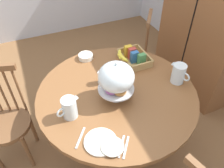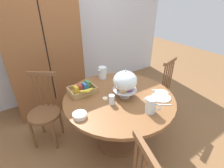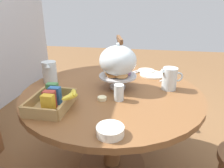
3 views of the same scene
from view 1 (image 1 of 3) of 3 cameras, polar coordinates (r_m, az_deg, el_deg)
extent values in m
plane|color=brown|center=(2.44, -3.14, -13.64)|extent=(10.00, 10.00, 0.00)
cube|color=brown|center=(2.76, 24.48, 15.85)|extent=(1.10, 0.56, 1.90)
cube|color=black|center=(2.54, 20.34, 17.20)|extent=(0.01, 0.01, 1.52)
cylinder|color=brown|center=(1.85, 1.23, -2.37)|extent=(1.30, 1.30, 0.04)
cylinder|color=brown|center=(2.09, 1.10, -8.93)|extent=(0.14, 0.14, 0.63)
cylinder|color=brown|center=(2.38, 0.98, -14.30)|extent=(0.56, 0.56, 0.06)
cylinder|color=brown|center=(2.75, 5.01, 7.28)|extent=(0.40, 0.40, 0.04)
cylinder|color=brown|center=(3.01, 2.49, 5.59)|extent=(0.04, 0.04, 0.45)
cylinder|color=brown|center=(2.79, 1.48, 2.24)|extent=(0.04, 0.04, 0.45)
cylinder|color=brown|center=(2.98, 7.81, 4.87)|extent=(0.04, 0.04, 0.45)
cylinder|color=brown|center=(2.77, 7.18, 1.45)|extent=(0.04, 0.04, 0.45)
cylinder|color=brown|center=(2.73, 9.14, 12.60)|extent=(0.02, 0.02, 0.48)
cylinder|color=brown|center=(2.67, 9.00, 11.88)|extent=(0.02, 0.02, 0.48)
cylinder|color=brown|center=(2.61, 8.86, 11.13)|extent=(0.02, 0.02, 0.48)
cylinder|color=brown|center=(2.55, 8.71, 10.35)|extent=(0.02, 0.02, 0.48)
cylinder|color=brown|center=(2.49, 8.55, 9.52)|extent=(0.02, 0.02, 0.48)
cube|color=brown|center=(2.49, 9.50, 16.26)|extent=(0.31, 0.24, 0.05)
cylinder|color=brown|center=(2.17, -25.07, -9.50)|extent=(0.40, 0.40, 0.04)
cylinder|color=brown|center=(2.22, -20.56, -15.86)|extent=(0.04, 0.04, 0.45)
cylinder|color=brown|center=(2.46, -26.01, -10.37)|extent=(0.04, 0.04, 0.45)
cylinder|color=brown|center=(2.38, -19.60, -10.17)|extent=(0.04, 0.04, 0.45)
cylinder|color=brown|center=(2.11, -26.06, -1.98)|extent=(0.02, 0.02, 0.48)
cylinder|color=brown|center=(2.08, -24.27, -1.84)|extent=(0.02, 0.02, 0.48)
cylinder|color=brown|center=(2.06, -22.43, -1.70)|extent=(0.02, 0.02, 0.48)
cylinder|color=silver|center=(1.78, 0.99, -3.18)|extent=(0.12, 0.12, 0.02)
cylinder|color=silver|center=(1.75, 1.00, -2.33)|extent=(0.03, 0.03, 0.09)
cylinder|color=silver|center=(1.72, 1.02, -1.12)|extent=(0.28, 0.28, 0.01)
torus|color=#B27033|center=(1.66, 2.04, -1.85)|extent=(0.10, 0.10, 0.03)
torus|color=#D19347|center=(1.71, 2.79, -0.24)|extent=(0.10, 0.10, 0.03)
torus|color=#935628|center=(1.74, 1.26, 0.67)|extent=(0.10, 0.10, 0.03)
torus|color=tan|center=(1.73, -0.66, 0.18)|extent=(0.10, 0.10, 0.03)
torus|color=#994C84|center=(1.67, -0.13, -1.51)|extent=(0.10, 0.10, 0.03)
ellipsoid|color=silver|center=(1.64, 1.07, 1.83)|extent=(0.27, 0.27, 0.22)
sphere|color=silver|center=(1.57, 1.13, 5.18)|extent=(0.02, 0.02, 0.02)
cylinder|color=silver|center=(1.95, 16.52, 2.56)|extent=(0.11, 0.11, 0.17)
cylinder|color=orange|center=(1.97, 16.38, 1.99)|extent=(0.10, 0.10, 0.12)
cone|color=silver|center=(1.94, 15.41, 5.16)|extent=(0.04, 0.04, 0.03)
torus|color=silver|center=(1.92, 18.23, 1.67)|extent=(0.07, 0.03, 0.07)
cylinder|color=silver|center=(1.62, -10.74, -6.00)|extent=(0.11, 0.11, 0.16)
cylinder|color=white|center=(1.64, -10.63, -6.57)|extent=(0.09, 0.09, 0.11)
cone|color=silver|center=(1.60, -9.23, -3.17)|extent=(0.05, 0.05, 0.03)
torus|color=silver|center=(1.60, -12.78, -7.07)|extent=(0.04, 0.07, 0.07)
cube|color=tan|center=(2.16, 5.66, 6.03)|extent=(0.30, 0.22, 0.01)
cube|color=tan|center=(2.10, 3.05, 5.99)|extent=(0.30, 0.02, 0.07)
cube|color=tan|center=(2.19, 8.28, 7.28)|extent=(0.30, 0.02, 0.07)
cube|color=tan|center=(2.25, 3.93, 8.70)|extent=(0.02, 0.22, 0.07)
cube|color=tan|center=(2.04, 7.66, 4.39)|extent=(0.02, 0.22, 0.07)
cube|color=gold|center=(2.18, 4.08, 8.38)|extent=(0.05, 0.07, 0.11)
cube|color=#B23D33|center=(2.15, 5.12, 7.74)|extent=(0.05, 0.07, 0.11)
cube|color=#336BAD|center=(2.10, 5.71, 6.84)|extent=(0.05, 0.07, 0.11)
cube|color=#47894C|center=(2.08, 7.50, 6.22)|extent=(0.05, 0.07, 0.11)
ellipsoid|color=yellow|center=(2.08, 2.00, 7.59)|extent=(0.14, 0.08, 0.05)
ellipsoid|color=yellow|center=(2.06, 2.35, 7.15)|extent=(0.13, 0.03, 0.05)
ellipsoid|color=yellow|center=(2.04, 2.71, 6.70)|extent=(0.14, 0.08, 0.05)
cylinder|color=white|center=(1.52, -2.93, -14.41)|extent=(0.22, 0.22, 0.01)
cylinder|color=white|center=(1.49, 0.14, -15.59)|extent=(0.15, 0.15, 0.01)
cylinder|color=white|center=(2.19, -6.68, 6.96)|extent=(0.14, 0.14, 0.04)
cylinder|color=silver|center=(1.88, -2.67, 1.65)|extent=(0.06, 0.06, 0.11)
cylinder|color=beige|center=(1.95, 0.23, 1.78)|extent=(0.06, 0.06, 0.02)
cube|color=silver|center=(1.50, 2.41, -15.51)|extent=(0.14, 0.11, 0.01)
cube|color=silver|center=(1.50, 3.57, -15.72)|extent=(0.14, 0.11, 0.01)
cube|color=silver|center=(1.55, -8.03, -13.34)|extent=(0.14, 0.11, 0.01)
camera|label=2|loc=(2.34, -49.26, 25.65)|focal=27.13mm
camera|label=3|loc=(2.68, -17.65, 26.12)|focal=33.22mm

